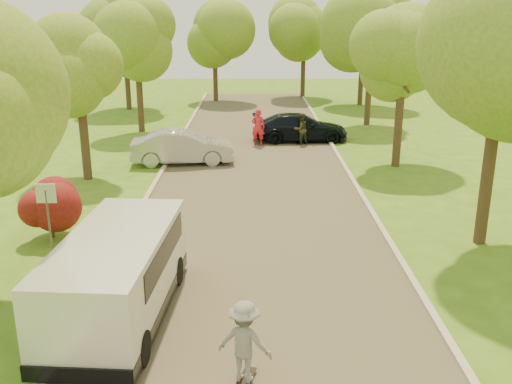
{
  "coord_description": "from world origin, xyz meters",
  "views": [
    {
      "loc": [
        -0.07,
        -11.01,
        6.67
      ],
      "look_at": [
        0.02,
        6.0,
        1.3
      ],
      "focal_mm": 40.0,
      "sensor_mm": 36.0,
      "label": 1
    }
  ],
  "objects_px": {
    "skateboarder": "(244,342)",
    "person_striped": "(258,127)",
    "person_olive": "(301,129)",
    "street_sign": "(47,205)",
    "longboard": "(245,380)",
    "minivan": "(118,275)",
    "silver_sedan": "(183,147)",
    "dark_sedan": "(300,127)"
  },
  "relations": [
    {
      "from": "street_sign",
      "to": "longboard",
      "type": "distance_m",
      "value": 8.23
    },
    {
      "from": "street_sign",
      "to": "dark_sedan",
      "type": "xyz_separation_m",
      "value": [
        8.27,
        15.38,
        -0.82
      ]
    },
    {
      "from": "dark_sedan",
      "to": "skateboarder",
      "type": "xyz_separation_m",
      "value": [
        -2.71,
        -21.26,
        0.17
      ]
    },
    {
      "from": "person_striped",
      "to": "person_olive",
      "type": "distance_m",
      "value": 2.23
    },
    {
      "from": "street_sign",
      "to": "person_olive",
      "type": "height_order",
      "value": "street_sign"
    },
    {
      "from": "silver_sedan",
      "to": "person_olive",
      "type": "xyz_separation_m",
      "value": [
        5.72,
        3.86,
        0.07
      ]
    },
    {
      "from": "minivan",
      "to": "person_striped",
      "type": "relative_size",
      "value": 2.88
    },
    {
      "from": "minivan",
      "to": "longboard",
      "type": "height_order",
      "value": "minivan"
    },
    {
      "from": "skateboarder",
      "to": "person_striped",
      "type": "xyz_separation_m",
      "value": [
        0.43,
        20.18,
        0.05
      ]
    },
    {
      "from": "skateboarder",
      "to": "silver_sedan",
      "type": "bearing_deg",
      "value": -61.85
    },
    {
      "from": "street_sign",
      "to": "silver_sedan",
      "type": "bearing_deg",
      "value": 76.65
    },
    {
      "from": "silver_sedan",
      "to": "skateboarder",
      "type": "xyz_separation_m",
      "value": [
        3.07,
        -16.42,
        0.14
      ]
    },
    {
      "from": "street_sign",
      "to": "skateboarder",
      "type": "relative_size",
      "value": 1.35
    },
    {
      "from": "street_sign",
      "to": "longboard",
      "type": "bearing_deg",
      "value": -46.56
    },
    {
      "from": "silver_sedan",
      "to": "person_striped",
      "type": "relative_size",
      "value": 2.43
    },
    {
      "from": "dark_sedan",
      "to": "person_striped",
      "type": "distance_m",
      "value": 2.53
    },
    {
      "from": "skateboarder",
      "to": "person_striped",
      "type": "height_order",
      "value": "person_striped"
    },
    {
      "from": "person_olive",
      "to": "longboard",
      "type": "bearing_deg",
      "value": 49.58
    },
    {
      "from": "silver_sedan",
      "to": "person_striped",
      "type": "bearing_deg",
      "value": -48.37
    },
    {
      "from": "person_striped",
      "to": "person_olive",
      "type": "bearing_deg",
      "value": -166.64
    },
    {
      "from": "minivan",
      "to": "skateboarder",
      "type": "relative_size",
      "value": 3.43
    },
    {
      "from": "minivan",
      "to": "dark_sedan",
      "type": "xyz_separation_m",
      "value": [
        5.58,
        18.76,
        -0.32
      ]
    },
    {
      "from": "silver_sedan",
      "to": "skateboarder",
      "type": "distance_m",
      "value": 16.7
    },
    {
      "from": "person_striped",
      "to": "person_olive",
      "type": "relative_size",
      "value": 1.15
    },
    {
      "from": "minivan",
      "to": "person_olive",
      "type": "relative_size",
      "value": 3.3
    },
    {
      "from": "minivan",
      "to": "longboard",
      "type": "distance_m",
      "value": 3.93
    },
    {
      "from": "longboard",
      "to": "skateboarder",
      "type": "bearing_deg",
      "value": -162.44
    },
    {
      "from": "person_striped",
      "to": "skateboarder",
      "type": "bearing_deg",
      "value": 99.41
    },
    {
      "from": "silver_sedan",
      "to": "dark_sedan",
      "type": "relative_size",
      "value": 0.91
    },
    {
      "from": "street_sign",
      "to": "longboard",
      "type": "xyz_separation_m",
      "value": [
        5.57,
        -5.88,
        -1.47
      ]
    },
    {
      "from": "person_striped",
      "to": "street_sign",
      "type": "bearing_deg",
      "value": 77.87
    },
    {
      "from": "longboard",
      "to": "person_olive",
      "type": "xyz_separation_m",
      "value": [
        2.65,
        20.28,
        0.74
      ]
    },
    {
      "from": "dark_sedan",
      "to": "longboard",
      "type": "xyz_separation_m",
      "value": [
        -2.71,
        -21.26,
        -0.65
      ]
    },
    {
      "from": "street_sign",
      "to": "dark_sedan",
      "type": "distance_m",
      "value": 17.49
    },
    {
      "from": "street_sign",
      "to": "person_striped",
      "type": "bearing_deg",
      "value": 67.24
    },
    {
      "from": "skateboarder",
      "to": "dark_sedan",
      "type": "bearing_deg",
      "value": -79.69
    },
    {
      "from": "street_sign",
      "to": "skateboarder",
      "type": "height_order",
      "value": "street_sign"
    },
    {
      "from": "longboard",
      "to": "person_olive",
      "type": "relative_size",
      "value": 0.51
    },
    {
      "from": "street_sign",
      "to": "silver_sedan",
      "type": "relative_size",
      "value": 0.47
    },
    {
      "from": "minivan",
      "to": "person_olive",
      "type": "xyz_separation_m",
      "value": [
        5.52,
        17.78,
        -0.22
      ]
    },
    {
      "from": "dark_sedan",
      "to": "person_olive",
      "type": "distance_m",
      "value": 0.99
    },
    {
      "from": "street_sign",
      "to": "minivan",
      "type": "relative_size",
      "value": 0.39
    }
  ]
}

